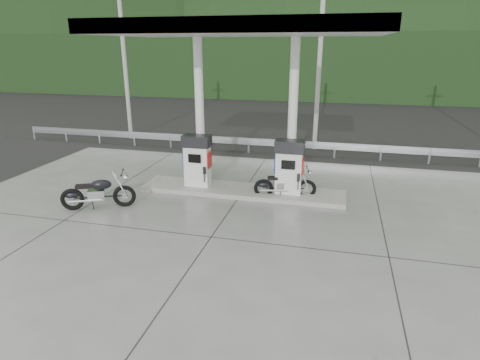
% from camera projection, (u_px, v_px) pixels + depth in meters
% --- Properties ---
extents(ground, '(160.00, 160.00, 0.00)m').
position_uv_depth(ground, '(222.00, 223.00, 11.61)').
color(ground, black).
rests_on(ground, ground).
extents(forecourt_apron, '(18.00, 14.00, 0.02)m').
position_uv_depth(forecourt_apron, '(222.00, 222.00, 11.61)').
color(forecourt_apron, slate).
rests_on(forecourt_apron, ground).
extents(pump_island, '(7.00, 1.40, 0.15)m').
position_uv_depth(pump_island, '(242.00, 191.00, 13.88)').
color(pump_island, gray).
rests_on(pump_island, forecourt_apron).
extents(gas_pump_left, '(0.95, 0.55, 1.80)m').
position_uv_depth(gas_pump_left, '(197.00, 161.00, 13.93)').
color(gas_pump_left, white).
rests_on(gas_pump_left, pump_island).
extents(gas_pump_right, '(0.95, 0.55, 1.80)m').
position_uv_depth(gas_pump_right, '(289.00, 167.00, 13.20)').
color(gas_pump_right, white).
rests_on(gas_pump_right, pump_island).
extents(canopy_column_left, '(0.30, 0.30, 5.00)m').
position_uv_depth(canopy_column_left, '(200.00, 113.00, 13.79)').
color(canopy_column_left, white).
rests_on(canopy_column_left, pump_island).
extents(canopy_column_right, '(0.30, 0.30, 5.00)m').
position_uv_depth(canopy_column_right, '(293.00, 117.00, 13.06)').
color(canopy_column_right, white).
rests_on(canopy_column_right, pump_island).
extents(canopy_roof, '(8.50, 5.00, 0.40)m').
position_uv_depth(canopy_roof, '(242.00, 28.00, 12.20)').
color(canopy_roof, white).
rests_on(canopy_roof, canopy_column_left).
extents(guardrail, '(26.00, 0.16, 1.42)m').
position_uv_depth(guardrail, '(270.00, 139.00, 18.74)').
color(guardrail, '#9D9EA4').
rests_on(guardrail, ground).
extents(road, '(60.00, 7.00, 0.01)m').
position_uv_depth(road, '(280.00, 138.00, 22.19)').
color(road, black).
rests_on(road, ground).
extents(utility_pole_a, '(0.22, 0.22, 8.00)m').
position_uv_depth(utility_pole_a, '(125.00, 63.00, 20.90)').
color(utility_pole_a, '#989792').
rests_on(utility_pole_a, ground).
extents(utility_pole_b, '(0.22, 0.22, 8.00)m').
position_uv_depth(utility_pole_b, '(319.00, 65.00, 18.62)').
color(utility_pole_b, '#989792').
rests_on(utility_pole_b, ground).
extents(tree_band, '(80.00, 6.00, 6.00)m').
position_uv_depth(tree_band, '(310.00, 66.00, 38.26)').
color(tree_band, black).
rests_on(tree_band, ground).
extents(forested_hills, '(100.00, 40.00, 140.00)m').
position_uv_depth(forested_hills, '(323.00, 76.00, 66.82)').
color(forested_hills, black).
rests_on(forested_hills, ground).
extents(motorcycle_left, '(2.20, 1.48, 1.00)m').
position_uv_depth(motorcycle_left, '(98.00, 193.00, 12.44)').
color(motorcycle_left, black).
rests_on(motorcycle_left, forecourt_apron).
extents(motorcycle_right, '(2.02, 0.97, 0.92)m').
position_uv_depth(motorcycle_right, '(285.00, 185.00, 13.32)').
color(motorcycle_right, black).
rests_on(motorcycle_right, forecourt_apron).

